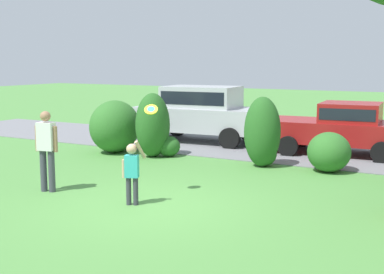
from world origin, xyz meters
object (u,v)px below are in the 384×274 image
at_px(parked_sedan, 343,126).
at_px(parked_suv, 202,111).
at_px(adult_onlooker, 47,147).
at_px(frisbee, 151,109).
at_px(child_thrower, 132,169).

relative_size(parked_sedan, parked_suv, 0.94).
xyz_separation_m(parked_sedan, adult_onlooker, (-4.47, -7.57, 0.13)).
xyz_separation_m(parked_sedan, parked_suv, (-4.81, 0.09, 0.23)).
distance_m(parked_sedan, parked_suv, 4.82).
height_order(frisbee, adult_onlooker, frisbee).
xyz_separation_m(parked_suv, adult_onlooker, (0.34, -7.67, -0.09)).
height_order(parked_sedan, frisbee, frisbee).
relative_size(parked_suv, child_thrower, 3.75).
bearing_deg(frisbee, parked_suv, 109.76).
distance_m(parked_sedan, adult_onlooker, 8.79).
xyz_separation_m(child_thrower, frisbee, (-0.09, 0.83, 1.08)).
height_order(child_thrower, frisbee, frisbee).
bearing_deg(adult_onlooker, parked_suv, 92.55).
relative_size(child_thrower, frisbee, 3.97).
relative_size(parked_suv, frisbee, 14.86).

